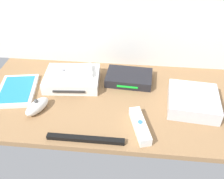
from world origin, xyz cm
name	(u,v)px	position (x,y,z in cm)	size (l,w,h in cm)	color
ground_plane	(112,100)	(0.00, 0.00, -1.00)	(100.00, 48.00, 2.00)	#936D47
game_console	(72,79)	(-16.56, 7.58, 2.20)	(22.13, 17.68, 4.40)	white
mini_computer	(193,101)	(28.65, -1.80, 2.64)	(18.47, 18.47, 5.30)	silver
game_case	(17,90)	(-36.37, 0.06, 0.76)	(16.74, 21.10, 1.56)	white
network_router	(129,78)	(5.72, 11.29, 1.70)	(18.72, 13.19, 3.40)	black
remote_wand	(140,126)	(10.36, -14.61, 1.51)	(7.55, 15.22, 3.40)	white
remote_nunchuk	(37,106)	(-24.96, -9.47, 2.04)	(8.23, 10.92, 5.10)	white
remote_classic_pad	(73,72)	(-15.93, 7.89, 5.41)	(15.92, 11.28, 2.40)	white
sensor_bar	(85,139)	(-5.99, -21.09, 0.70)	(24.00, 1.80, 1.40)	black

